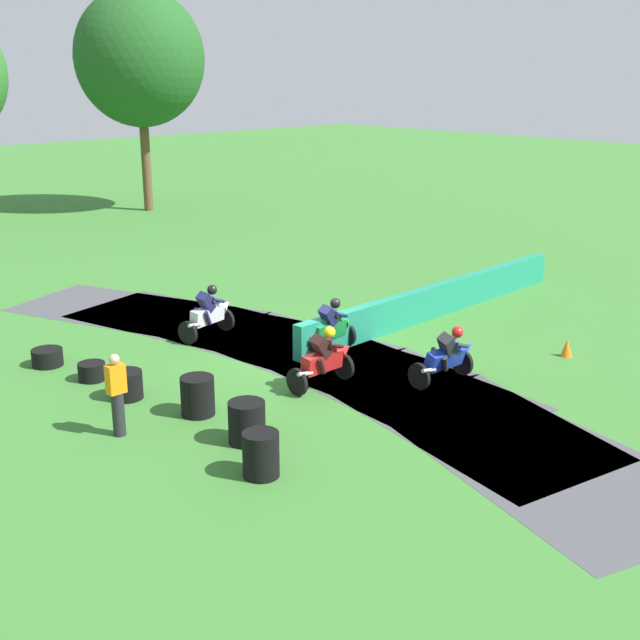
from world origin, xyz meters
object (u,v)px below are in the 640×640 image
object	(u,v)px
tire_stack_mid_b	(198,396)
tire_stack_extra_a	(92,371)
motorcycle_trailing_green	(331,327)
tire_stack_near	(261,454)
track_marshal	(117,395)
tire_stack_extra_b	(47,357)
motorcycle_fourth_white	(210,312)
tire_stack_mid_a	(247,422)
traffic_cone	(567,348)
tire_stack_far	(127,385)
motorcycle_lead_blue	(448,355)
motorcycle_chase_red	(325,358)

from	to	relation	value
tire_stack_mid_b	tire_stack_extra_a	size ratio (longest dim) A/B	1.32
motorcycle_trailing_green	tire_stack_extra_a	xyz separation A→B (m)	(-5.20, 2.31, -0.46)
tire_stack_near	track_marshal	size ratio (longest dim) A/B	0.49
tire_stack_extra_b	track_marshal	bearing A→B (deg)	-98.92
motorcycle_fourth_white	track_marshal	distance (m)	6.03
tire_stack_mid_a	traffic_cone	distance (m)	8.74
tire_stack_extra_a	tire_stack_extra_b	world-z (taller)	same
tire_stack_far	tire_stack_mid_b	bearing A→B (deg)	-70.54
motorcycle_lead_blue	tire_stack_mid_b	size ratio (longest dim) A/B	2.12
tire_stack_mid_a	tire_stack_mid_b	size ratio (longest dim) A/B	1.00
tire_stack_mid_a	track_marshal	world-z (taller)	track_marshal
tire_stack_extra_b	motorcycle_trailing_green	bearing A→B (deg)	-35.08
motorcycle_fourth_white	motorcycle_lead_blue	bearing A→B (deg)	-72.51
tire_stack_extra_a	motorcycle_fourth_white	bearing A→B (deg)	10.74
tire_stack_near	motorcycle_chase_red	bearing A→B (deg)	31.79
motorcycle_chase_red	tire_stack_mid_b	world-z (taller)	motorcycle_chase_red
track_marshal	tire_stack_extra_a	bearing A→B (deg)	71.09
tire_stack_mid_b	tire_stack_far	world-z (taller)	tire_stack_mid_b
tire_stack_mid_b	tire_stack_near	bearing A→B (deg)	-103.90
motorcycle_trailing_green	traffic_cone	bearing A→B (deg)	-45.96
motorcycle_chase_red	track_marshal	bearing A→B (deg)	169.24
motorcycle_lead_blue	tire_stack_mid_a	bearing A→B (deg)	173.13
motorcycle_chase_red	tire_stack_mid_b	size ratio (longest dim) A/B	2.10
motorcycle_lead_blue	tire_stack_mid_a	world-z (taller)	motorcycle_lead_blue
tire_stack_near	tire_stack_extra_a	size ratio (longest dim) A/B	1.32
motorcycle_fourth_white	tire_stack_near	world-z (taller)	motorcycle_fourth_white
tire_stack_mid_b	tire_stack_mid_a	bearing A→B (deg)	-92.42
motorcycle_fourth_white	track_marshal	size ratio (longest dim) A/B	1.04
motorcycle_trailing_green	tire_stack_mid_a	xyz separation A→B (m)	(-4.64, -2.58, -0.26)
tire_stack_far	tire_stack_extra_a	world-z (taller)	tire_stack_far
motorcycle_chase_red	tire_stack_near	xyz separation A→B (m)	(-3.62, -2.24, -0.26)
motorcycle_trailing_green	tire_stack_extra_b	bearing A→B (deg)	144.92
tire_stack_extra_b	traffic_cone	size ratio (longest dim) A/B	1.63
motorcycle_lead_blue	tire_stack_mid_a	size ratio (longest dim) A/B	2.12
tire_stack_near	tire_stack_mid_a	world-z (taller)	same
motorcycle_fourth_white	track_marshal	world-z (taller)	track_marshal
motorcycle_fourth_white	tire_stack_extra_b	xyz separation A→B (m)	(-4.06, 0.85, -0.46)
tire_stack_near	track_marshal	world-z (taller)	track_marshal
motorcycle_lead_blue	track_marshal	xyz separation A→B (m)	(-6.73, 2.52, 0.18)
motorcycle_trailing_green	track_marshal	bearing A→B (deg)	-173.82
motorcycle_fourth_white	tire_stack_mid_a	xyz separation A→B (m)	(-3.18, -5.59, -0.26)
tire_stack_mid_b	tire_stack_extra_b	distance (m)	4.86
motorcycle_trailing_green	track_marshal	world-z (taller)	track_marshal
traffic_cone	track_marshal	bearing A→B (deg)	161.40
motorcycle_trailing_green	tire_stack_near	distance (m)	6.50
track_marshal	traffic_cone	bearing A→B (deg)	-18.60
motorcycle_chase_red	tire_stack_near	size ratio (longest dim) A/B	2.10
motorcycle_chase_red	tire_stack_extra_b	size ratio (longest dim) A/B	2.35
tire_stack_near	tire_stack_extra_b	bearing A→B (deg)	91.70
track_marshal	tire_stack_far	bearing A→B (deg)	55.27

